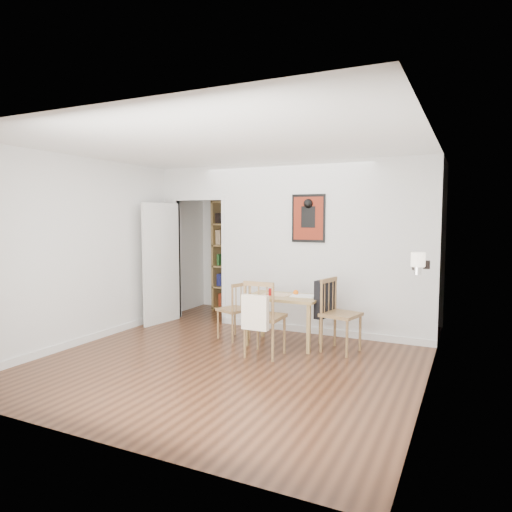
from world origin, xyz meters
The scene contains 15 objects.
ground centered at (0.00, 0.00, 0.00)m, with size 5.20×5.20×0.00m, color #57311C.
room_shell centered at (0.10, 1.34, 1.30)m, with size 5.20×5.20×5.20m.
dining_table centered at (0.31, 0.60, 0.60)m, with size 1.01×0.64×0.69m.
chair_left centered at (-0.46, 0.57, 0.42)m, with size 0.54×0.54×0.84m.
chair_right centered at (1.09, 0.61, 0.50)m, with size 0.63×0.58×0.97m.
chair_front centered at (0.28, 0.01, 0.50)m, with size 0.49×0.56×0.98m.
bookshelf centered at (-1.37, 2.34, 1.03)m, with size 0.88×0.35×2.09m.
fireplace centered at (2.16, 0.25, 0.62)m, with size 0.45×1.25×1.16m.
red_glass centered at (0.14, 0.55, 0.74)m, with size 0.08×0.08×0.10m, color maroon.
orange_fruit centered at (0.44, 0.71, 0.72)m, with size 0.07×0.07×0.07m, color orange.
placemat centered at (0.18, 0.67, 0.69)m, with size 0.38×0.28×0.00m, color beige.
notebook centered at (0.57, 0.67, 0.69)m, with size 0.33×0.24×0.02m, color silver.
mantel_lamp centered at (2.12, -0.08, 1.31)m, with size 0.15×0.15×0.23m.
ceramic_jar_a centered at (2.06, 0.34, 1.22)m, with size 0.10×0.10×0.12m, color black.
ceramic_jar_b centered at (2.15, 0.52, 1.21)m, with size 0.08×0.08×0.10m, color black.
Camera 1 is at (2.64, -5.18, 1.78)m, focal length 32.00 mm.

